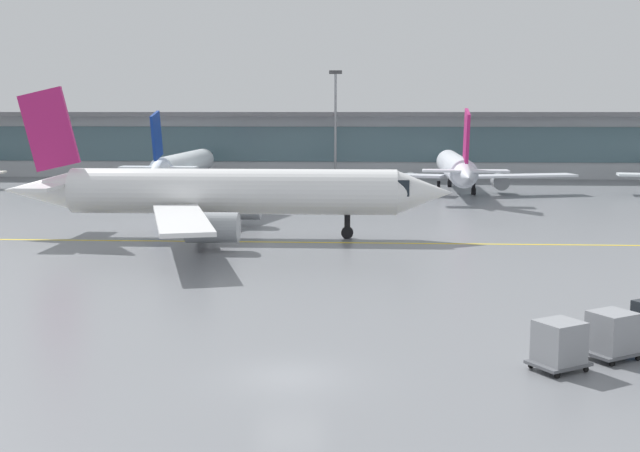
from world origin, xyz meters
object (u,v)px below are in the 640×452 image
at_px(gate_airplane_1, 184,165).
at_px(cargo_dolly_trailing, 559,344).
at_px(taxiing_regional_jet, 227,193).
at_px(gate_airplane_2, 455,168).
at_px(apron_light_mast_1, 335,121).
at_px(cargo_dolly_lead, 612,333).

distance_m(gate_airplane_1, cargo_dolly_trailing, 77.33).
relative_size(taxiing_regional_jet, cargo_dolly_trailing, 13.46).
xyz_separation_m(gate_airplane_2, apron_light_mast_1, (-15.04, 17.48, 5.34)).
bearing_deg(gate_airplane_1, cargo_dolly_trailing, -155.07).
bearing_deg(cargo_dolly_lead, gate_airplane_2, 56.82).
bearing_deg(taxiing_regional_jet, cargo_dolly_lead, -55.60).
bearing_deg(cargo_dolly_trailing, gate_airplane_2, 54.71).
height_order(gate_airplane_1, cargo_dolly_lead, gate_airplane_1).
bearing_deg(cargo_dolly_lead, taxiing_regional_jet, 91.92).
relative_size(gate_airplane_2, taxiing_regional_jet, 0.86).
distance_m(cargo_dolly_lead, apron_light_mast_1, 84.34).
relative_size(gate_airplane_1, taxiing_regional_jet, 0.84).
relative_size(gate_airplane_1, cargo_dolly_trailing, 11.28).
relative_size(cargo_dolly_lead, cargo_dolly_trailing, 1.00).
bearing_deg(taxiing_regional_jet, gate_airplane_1, 107.32).
xyz_separation_m(taxiing_regional_jet, apron_light_mast_1, (6.40, 52.56, 4.84)).
relative_size(cargo_dolly_lead, apron_light_mast_1, 0.17).
height_order(taxiing_regional_jet, cargo_dolly_lead, taxiing_regional_jet).
bearing_deg(cargo_dolly_trailing, taxiing_regional_jet, 87.34).
bearing_deg(gate_airplane_1, taxiing_regional_jet, -160.96).
distance_m(gate_airplane_1, cargo_dolly_lead, 76.91).
xyz_separation_m(taxiing_regional_jet, cargo_dolly_trailing, (18.33, -31.79, -2.47)).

